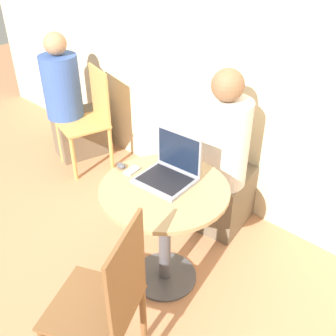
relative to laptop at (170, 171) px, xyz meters
name	(u,v)px	position (x,y,z in m)	size (l,w,h in m)	color
ground_plane	(165,277)	(0.04, -0.09, -0.78)	(12.00, 12.00, 0.00)	tan
back_wall	(269,47)	(0.04, 0.89, 0.52)	(7.00, 0.05, 2.60)	beige
round_table	(164,214)	(0.04, -0.09, -0.25)	(0.74, 0.74, 0.72)	#4C4C51
laptop	(170,171)	(0.00, 0.00, 0.00)	(0.32, 0.29, 0.27)	gray
cell_phone	(132,171)	(-0.21, -0.10, -0.05)	(0.06, 0.10, 0.02)	silver
computer_mouse	(121,166)	(-0.29, -0.11, -0.04)	(0.06, 0.04, 0.03)	#4C4C51
chair_empty	(107,305)	(0.25, -0.70, -0.30)	(0.53, 0.53, 0.94)	brown
person_seated	(224,167)	(-0.02, 0.59, -0.26)	(0.41, 0.57, 1.24)	brown
chair_background	(90,119)	(-1.44, 0.50, -0.32)	(0.49, 0.49, 0.91)	tan
person_background	(71,108)	(-1.69, 0.48, -0.28)	(0.43, 0.55, 1.19)	brown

